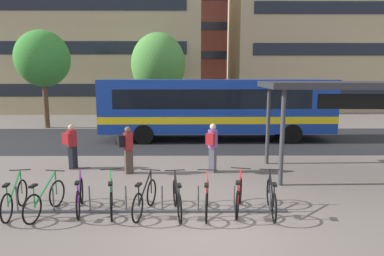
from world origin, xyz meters
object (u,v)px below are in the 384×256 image
parked_bicycle_green_1 (45,200)px  parked_bicycle_black_5 (177,199)px  parked_bicycle_purple_2 (80,197)px  parked_bicycle_black_8 (271,198)px  commuter_black_pack_2 (127,147)px  parked_bicycle_green_0 (15,199)px  city_bus (217,107)px  street_tree_0 (43,59)px  street_tree_1 (158,65)px  parked_bicycle_red_7 (239,196)px  transit_shelter (358,88)px  commuter_red_pack_0 (71,143)px  parked_bicycle_green_3 (111,198)px  parked_bicycle_red_6 (207,199)px  commuter_red_pack_1 (212,144)px  parked_bicycle_black_4 (145,199)px

parked_bicycle_green_1 → parked_bicycle_black_5: size_ratio=1.00×
parked_bicycle_purple_2 → parked_bicycle_black_8: bearing=-105.7°
parked_bicycle_black_5 → commuter_black_pack_2: bearing=19.9°
parked_bicycle_purple_2 → parked_bicycle_green_0: bearing=81.5°
city_bus → parked_bicycle_black_8: (0.56, -9.48, -1.39)m
street_tree_0 → street_tree_1: size_ratio=0.95×
parked_bicycle_red_7 → transit_shelter: 5.89m
parked_bicycle_green_0 → street_tree_1: (1.94, 17.35, 3.85)m
commuter_red_pack_0 → parked_bicycle_black_8: bearing=-100.5°
commuter_red_pack_0 → parked_bicycle_green_3: bearing=-127.3°
parked_bicycle_green_1 → parked_bicycle_purple_2: 0.80m
street_tree_0 → street_tree_1: 8.00m
parked_bicycle_green_3 → street_tree_1: 17.71m
parked_bicycle_green_1 → parked_bicycle_red_6: same height
commuter_black_pack_2 → street_tree_0: size_ratio=0.27×
parked_bicycle_black_8 → street_tree_1: street_tree_1 is taller
commuter_red_pack_1 → commuter_red_pack_0: bearing=109.6°
parked_bicycle_red_7 → parked_bicycle_black_8: same height
parked_bicycle_black_8 → commuter_red_pack_1: bearing=26.3°
parked_bicycle_black_5 → street_tree_0: (-9.13, 13.61, 4.08)m
parked_bicycle_green_1 → parked_bicycle_black_5: bearing=-80.6°
parked_bicycle_black_8 → transit_shelter: (3.55, 3.14, 2.61)m
parked_bicycle_purple_2 → parked_bicycle_red_6: bearing=-107.0°
parked_bicycle_black_8 → commuter_black_pack_2: 5.41m
city_bus → parked_bicycle_black_8: size_ratio=7.02×
commuter_red_pack_0 → commuter_red_pack_1: commuter_red_pack_1 is taller
parked_bicycle_purple_2 → commuter_black_pack_2: 3.32m
transit_shelter → parked_bicycle_purple_2: bearing=-156.5°
street_tree_0 → parked_bicycle_green_1: bearing=-66.6°
transit_shelter → commuter_red_pack_0: transit_shelter is taller
parked_bicycle_red_6 → parked_bicycle_red_7: (0.82, 0.16, 0.00)m
city_bus → parked_bicycle_black_5: city_bus is taller
transit_shelter → commuter_red_pack_1: bearing=179.7°
city_bus → commuter_red_pack_0: (-5.80, -5.54, -0.82)m
parked_bicycle_red_7 → parked_bicycle_purple_2: bearing=102.7°
parked_bicycle_black_8 → street_tree_0: street_tree_0 is taller
parked_bicycle_black_8 → parked_bicycle_green_1: bearing=97.5°
parked_bicycle_red_7 → commuter_black_pack_2: (-3.41, 3.22, 0.58)m
parked_bicycle_black_5 → commuter_red_pack_1: 3.75m
transit_shelter → commuter_black_pack_2: size_ratio=3.81×
city_bus → commuter_black_pack_2: size_ratio=7.24×
parked_bicycle_purple_2 → parked_bicycle_black_8: 4.81m
city_bus → street_tree_0: street_tree_0 is taller
parked_bicycle_black_5 → transit_shelter: 7.19m
parked_bicycle_green_3 → parked_bicycle_black_4: (0.85, -0.07, 0.00)m
parked_bicycle_red_7 → commuter_red_pack_0: commuter_red_pack_0 is taller
street_tree_0 → commuter_red_pack_1: bearing=-44.6°
city_bus → commuter_red_pack_0: city_bus is taller
parked_bicycle_green_3 → parked_bicycle_red_7: bearing=-102.1°
commuter_red_pack_0 → parked_bicycle_red_6: bearing=-108.6°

